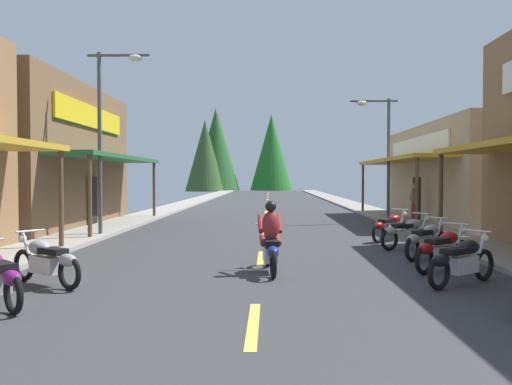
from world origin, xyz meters
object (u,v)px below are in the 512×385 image
at_px(streetlamp_right, 381,141).
at_px(motorcycle_parked_left_2, 46,260).
at_px(motorcycle_parked_right_2, 462,260).
at_px(motorcycle_parked_right_4, 427,239).
at_px(motorcycle_parked_right_5, 408,232).
at_px(motorcycle_parked_right_3, 443,249).
at_px(pedestrian_browsing, 413,200).
at_px(motorcycle_parked_right_6, 391,226).
at_px(rider_cruising_lead, 270,243).
at_px(streetlamp_left, 109,117).

distance_m(streetlamp_right, motorcycle_parked_left_2, 17.71).
bearing_deg(streetlamp_right, motorcycle_parked_right_2, -95.67).
bearing_deg(motorcycle_parked_right_2, motorcycle_parked_right_4, 46.39).
distance_m(motorcycle_parked_right_2, motorcycle_parked_right_5, 5.26).
bearing_deg(motorcycle_parked_right_3, pedestrian_browsing, 37.37).
bearing_deg(motorcycle_parked_right_3, motorcycle_parked_right_2, -136.56).
distance_m(motorcycle_parked_right_6, pedestrian_browsing, 6.95).
relative_size(motorcycle_parked_right_2, pedestrian_browsing, 0.97).
xyz_separation_m(motorcycle_parked_right_2, motorcycle_parked_right_6, (0.26, 7.11, 0.00)).
xyz_separation_m(motorcycle_parked_right_3, rider_cruising_lead, (-3.82, -0.30, 0.17)).
height_order(motorcycle_parked_right_4, motorcycle_parked_right_6, same).
bearing_deg(pedestrian_browsing, streetlamp_right, -21.34).
distance_m(streetlamp_right, rider_cruising_lead, 14.46).
distance_m(motorcycle_parked_right_4, motorcycle_parked_left_2, 9.05).
bearing_deg(rider_cruising_lead, pedestrian_browsing, -31.86).
height_order(motorcycle_parked_right_5, motorcycle_parked_left_2, same).
xyz_separation_m(streetlamp_right, rider_cruising_lead, (-5.09, -13.17, -3.11)).
distance_m(streetlamp_right, motorcycle_parked_right_3, 13.34).
distance_m(streetlamp_left, rider_cruising_lead, 9.55).
height_order(motorcycle_parked_right_3, motorcycle_parked_right_5, same).
xyz_separation_m(streetlamp_right, pedestrian_browsing, (1.26, -0.86, -2.70)).
bearing_deg(motorcycle_parked_right_4, pedestrian_browsing, 30.81).
distance_m(streetlamp_left, motorcycle_parked_right_4, 11.32).
relative_size(motorcycle_parked_right_3, motorcycle_parked_right_6, 1.06).
bearing_deg(pedestrian_browsing, streetlamp_left, 37.46).
height_order(streetlamp_left, motorcycle_parked_right_3, streetlamp_left).
relative_size(motorcycle_parked_right_3, motorcycle_parked_left_2, 0.92).
relative_size(motorcycle_parked_right_3, rider_cruising_lead, 0.79).
xyz_separation_m(rider_cruising_lead, pedestrian_browsing, (6.35, 12.31, 0.40)).
height_order(streetlamp_left, motorcycle_parked_right_4, streetlamp_left).
relative_size(motorcycle_parked_right_6, pedestrian_browsing, 0.88).
height_order(streetlamp_left, motorcycle_parked_left_2, streetlamp_left).
height_order(streetlamp_left, motorcycle_parked_right_6, streetlamp_left).
height_order(streetlamp_right, motorcycle_parked_right_4, streetlamp_right).
xyz_separation_m(motorcycle_parked_right_4, rider_cruising_lead, (-3.99, -2.16, 0.17)).
height_order(streetlamp_left, motorcycle_parked_right_2, streetlamp_left).
relative_size(motorcycle_parked_right_5, pedestrian_browsing, 1.03).
relative_size(streetlamp_right, motorcycle_parked_right_6, 3.59).
xyz_separation_m(motorcycle_parked_right_2, rider_cruising_lead, (-3.65, 1.28, 0.17)).
distance_m(motorcycle_parked_right_4, rider_cruising_lead, 4.54).
distance_m(motorcycle_parked_right_5, rider_cruising_lead, 5.62).
xyz_separation_m(streetlamp_left, motorcycle_parked_right_3, (9.42, -6.59, -3.67)).
relative_size(streetlamp_left, motorcycle_parked_right_4, 3.97).
bearing_deg(motorcycle_parked_left_2, motorcycle_parked_right_3, -133.35).
bearing_deg(streetlamp_left, motorcycle_parked_right_5, -16.96).
xyz_separation_m(motorcycle_parked_right_3, motorcycle_parked_right_4, (0.18, 1.85, 0.00)).
relative_size(streetlamp_left, rider_cruising_lead, 2.99).
distance_m(motorcycle_parked_right_4, pedestrian_browsing, 10.44).
height_order(motorcycle_parked_right_4, rider_cruising_lead, rider_cruising_lead).
xyz_separation_m(motorcycle_parked_right_4, motorcycle_parked_left_2, (-8.28, -3.66, 0.00)).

